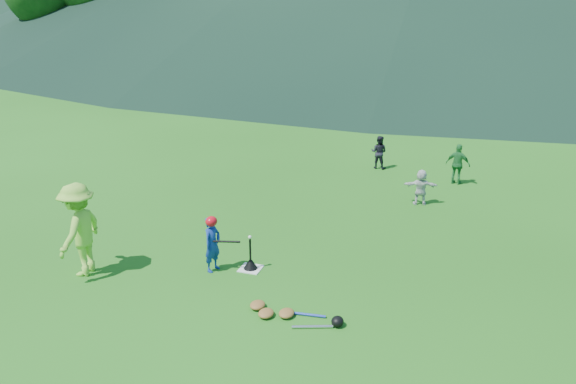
# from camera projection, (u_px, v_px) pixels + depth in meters

# --- Properties ---
(ground) EXTENTS (120.00, 120.00, 0.00)m
(ground) POSITION_uv_depth(u_px,v_px,m) (251.00, 269.00, 11.90)
(ground) COLOR #1E5613
(ground) RESTS_ON ground
(home_plate) EXTENTS (0.45, 0.45, 0.02)m
(home_plate) POSITION_uv_depth(u_px,v_px,m) (251.00, 269.00, 11.90)
(home_plate) COLOR silver
(home_plate) RESTS_ON ground
(baseball) EXTENTS (0.08, 0.08, 0.08)m
(baseball) POSITION_uv_depth(u_px,v_px,m) (250.00, 237.00, 11.65)
(baseball) COLOR white
(baseball) RESTS_ON batting_tee
(batter_child) EXTENTS (0.38, 0.49, 1.19)m
(batter_child) POSITION_uv_depth(u_px,v_px,m) (212.00, 244.00, 11.66)
(batter_child) COLOR navy
(batter_child) RESTS_ON ground
(adult_coach) EXTENTS (0.85, 1.33, 1.96)m
(adult_coach) POSITION_uv_depth(u_px,v_px,m) (79.00, 230.00, 11.41)
(adult_coach) COLOR #8ACD3C
(adult_coach) RESTS_ON ground
(fielder_b) EXTENTS (0.59, 0.48, 1.11)m
(fielder_b) POSITION_uv_depth(u_px,v_px,m) (379.00, 152.00, 18.64)
(fielder_b) COLOR black
(fielder_b) RESTS_ON ground
(fielder_c) EXTENTS (0.78, 0.46, 1.25)m
(fielder_c) POSITION_uv_depth(u_px,v_px,m) (458.00, 164.00, 17.07)
(fielder_c) COLOR #227332
(fielder_c) RESTS_ON ground
(fielder_d) EXTENTS (0.97, 0.47, 1.00)m
(fielder_d) POSITION_uv_depth(u_px,v_px,m) (421.00, 187.00, 15.43)
(fielder_d) COLOR silver
(fielder_d) RESTS_ON ground
(batting_tee) EXTENTS (0.30, 0.30, 0.68)m
(batting_tee) POSITION_uv_depth(u_px,v_px,m) (251.00, 264.00, 11.86)
(batting_tee) COLOR black
(batting_tee) RESTS_ON home_plate
(batter_gear) EXTENTS (0.73, 0.26, 0.55)m
(batter_gear) POSITION_uv_depth(u_px,v_px,m) (212.00, 223.00, 11.50)
(batter_gear) COLOR red
(batter_gear) RESTS_ON ground
(equipment_pile) EXTENTS (1.80, 0.64, 0.19)m
(equipment_pile) POSITION_uv_depth(u_px,v_px,m) (286.00, 313.00, 10.12)
(equipment_pile) COLOR olive
(equipment_pile) RESTS_ON ground
(outfield_fence) EXTENTS (70.07, 0.08, 1.33)m
(outfield_fence) POSITION_uv_depth(u_px,v_px,m) (411.00, 73.00, 36.72)
(outfield_fence) COLOR gray
(outfield_fence) RESTS_ON ground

